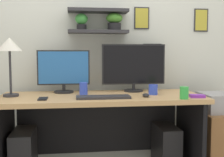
{
  "coord_description": "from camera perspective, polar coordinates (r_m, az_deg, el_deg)",
  "views": [
    {
      "loc": [
        -0.24,
        -2.51,
        1.13
      ],
      "look_at": [
        0.1,
        0.05,
        0.89
      ],
      "focal_mm": 46.73,
      "sensor_mm": 36.0,
      "label": 1
    }
  ],
  "objects": [
    {
      "name": "keyboard",
      "position": [
        2.38,
        -1.65,
        -3.65
      ],
      "size": [
        0.44,
        0.14,
        0.02
      ],
      "primitive_type": "cube",
      "color": "#2D2D33",
      "rests_on": "desk"
    },
    {
      "name": "scissors_tray",
      "position": [
        2.53,
        16.32,
        -3.3
      ],
      "size": [
        0.13,
        0.1,
        0.02
      ],
      "primitive_type": "cube",
      "rotation": [
        0.0,
        0.0,
        -0.15
      ],
      "color": "purple",
      "rests_on": "desk"
    },
    {
      "name": "drawer_cabinet",
      "position": [
        2.99,
        20.46,
        -11.45
      ],
      "size": [
        0.44,
        0.5,
        0.58
      ],
      "primitive_type": "cube",
      "color": "brown",
      "rests_on": "ground"
    },
    {
      "name": "cell_phone",
      "position": [
        2.4,
        -13.38,
        -3.87
      ],
      "size": [
        0.07,
        0.14,
        0.01
      ],
      "primitive_type": "cube",
      "rotation": [
        0.0,
        0.0,
        -0.01
      ],
      "color": "black",
      "rests_on": "desk"
    },
    {
      "name": "monitor_left",
      "position": [
        2.73,
        -9.45,
        1.57
      ],
      "size": [
        0.48,
        0.18,
        0.39
      ],
      "color": "black",
      "rests_on": "desk"
    },
    {
      "name": "back_wall_assembly",
      "position": [
        2.96,
        -2.89,
        9.55
      ],
      "size": [
        4.4,
        0.24,
        2.7
      ],
      "color": "silver",
      "rests_on": "ground"
    },
    {
      "name": "water_cup",
      "position": [
        2.59,
        -5.61,
        -1.97
      ],
      "size": [
        0.07,
        0.07,
        0.11
      ],
      "primitive_type": "cylinder",
      "color": "blue",
      "rests_on": "desk"
    },
    {
      "name": "computer_mouse",
      "position": [
        2.46,
        6.64,
        -3.28
      ],
      "size": [
        0.06,
        0.09,
        0.03
      ],
      "primitive_type": "ellipsoid",
      "color": "black",
      "rests_on": "desk"
    },
    {
      "name": "computer_tower_right",
      "position": [
        2.86,
        10.49,
        -13.35
      ],
      "size": [
        0.18,
        0.4,
        0.44
      ],
      "primitive_type": "cube",
      "color": "black",
      "rests_on": "ground"
    },
    {
      "name": "pen_cup",
      "position": [
        2.41,
        13.94,
        -2.73
      ],
      "size": [
        0.07,
        0.07,
        0.1
      ],
      "primitive_type": "cylinder",
      "color": "green",
      "rests_on": "desk"
    },
    {
      "name": "printer",
      "position": [
        2.9,
        20.7,
        -4.37
      ],
      "size": [
        0.38,
        0.34,
        0.17
      ],
      "primitive_type": "cube",
      "color": "#9E9EA3",
      "rests_on": "drawer_cabinet"
    },
    {
      "name": "monitor_right",
      "position": [
        2.79,
        4.25,
        2.37
      ],
      "size": [
        0.61,
        0.18,
        0.45
      ],
      "color": "black",
      "rests_on": "desk"
    },
    {
      "name": "desk_lamp",
      "position": [
        2.61,
        -19.41,
        5.6
      ],
      "size": [
        0.21,
        0.21,
        0.5
      ],
      "color": "#2D2D33",
      "rests_on": "desk"
    },
    {
      "name": "coffee_mug",
      "position": [
        2.61,
        8.04,
        -2.15
      ],
      "size": [
        0.08,
        0.08,
        0.09
      ],
      "primitive_type": "cylinder",
      "color": "blue",
      "rests_on": "desk"
    },
    {
      "name": "desk",
      "position": [
        2.64,
        -2.19,
        -7.54
      ],
      "size": [
        1.75,
        0.68,
        0.75
      ],
      "color": "tan",
      "rests_on": "ground"
    }
  ]
}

